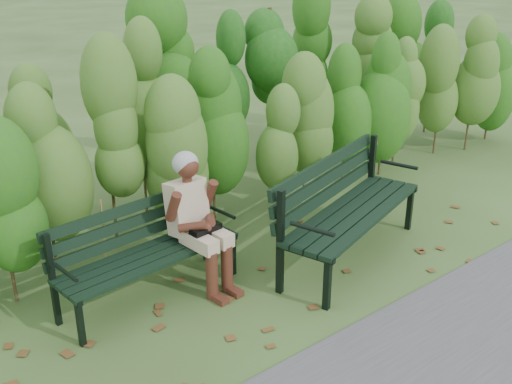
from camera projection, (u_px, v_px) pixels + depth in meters
ground at (279, 278)px, 5.56m from camera, size 80.00×80.00×0.00m
hedge_band at (168, 106)px, 6.42m from camera, size 11.04×1.67×2.42m
leaf_litter at (291, 279)px, 5.53m from camera, size 5.69×2.14×0.01m
bench_left at (143, 245)px, 5.13m from camera, size 1.68×0.69×0.82m
bench_right at (344, 201)px, 5.76m from camera, size 2.06×1.18×0.98m
seated_woman at (196, 213)px, 5.23m from camera, size 0.51×0.74×1.23m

